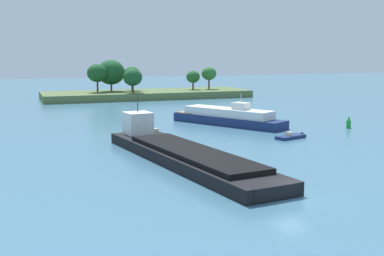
# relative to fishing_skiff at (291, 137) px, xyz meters

# --- Properties ---
(ground_plane) EXTENTS (400.00, 400.00, 0.00)m
(ground_plane) POSITION_rel_fishing_skiff_xyz_m (-14.66, -23.95, -0.25)
(ground_plane) COLOR teal
(treeline_island) EXTENTS (52.41, 16.57, 9.71)m
(treeline_island) POSITION_rel_fishing_skiff_xyz_m (-3.52, 66.36, 2.26)
(treeline_island) COLOR #566B3D
(treeline_island) RESTS_ON ground
(fishing_skiff) EXTENTS (4.91, 3.07, 0.94)m
(fishing_skiff) POSITION_rel_fishing_skiff_xyz_m (0.00, 0.00, 0.00)
(fishing_skiff) COLOR navy
(fishing_skiff) RESTS_ON ground
(cargo_barge) EXTENTS (9.81, 31.04, 5.82)m
(cargo_barge) POSITION_rel_fishing_skiff_xyz_m (-18.55, -8.64, 0.70)
(cargo_barge) COLOR black
(cargo_barge) RESTS_ON ground
(small_motorboat) EXTENTS (1.93, 5.73, 0.86)m
(small_motorboat) POSITION_rel_fishing_skiff_xyz_m (-16.12, 9.15, -0.04)
(small_motorboat) COLOR black
(small_motorboat) RESTS_ON ground
(white_riverboat) EXTENTS (13.29, 19.51, 5.16)m
(white_riverboat) POSITION_rel_fishing_skiff_xyz_m (-2.66, 14.70, 1.00)
(white_riverboat) COLOR navy
(white_riverboat) RESTS_ON ground
(channel_buoy_green) EXTENTS (0.70, 0.70, 1.90)m
(channel_buoy_green) POSITION_rel_fishing_skiff_xyz_m (13.24, 4.96, 0.56)
(channel_buoy_green) COLOR green
(channel_buoy_green) RESTS_ON ground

